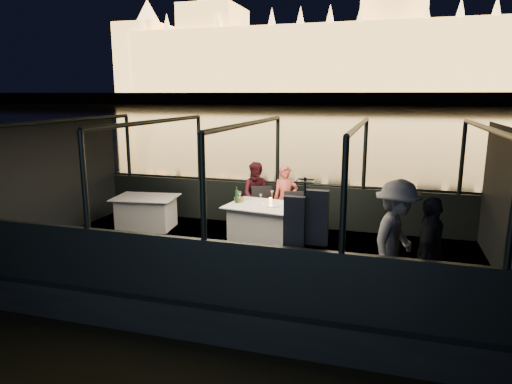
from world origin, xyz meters
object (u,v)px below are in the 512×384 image
(chair_port_left, at_px, (259,211))
(chair_port_right, at_px, (292,215))
(person_man_maroon, at_px, (257,194))
(dining_table_central, at_px, (267,225))
(person_woman_coral, at_px, (286,196))
(dining_table_aft, at_px, (146,210))
(passenger_dark, at_px, (430,246))
(wine_bottle, at_px, (237,195))
(coat_stand, at_px, (304,241))
(passenger_stripe, at_px, (396,240))

(chair_port_left, height_order, chair_port_right, chair_port_left)
(person_man_maroon, bearing_deg, dining_table_central, -74.21)
(dining_table_central, bearing_deg, chair_port_left, 116.49)
(chair_port_right, distance_m, person_woman_coral, 0.47)
(chair_port_right, bearing_deg, dining_table_central, -133.20)
(person_man_maroon, bearing_deg, dining_table_aft, -173.75)
(passenger_dark, bearing_deg, chair_port_right, -121.84)
(dining_table_aft, distance_m, passenger_dark, 5.89)
(passenger_dark, relative_size, wine_bottle, 4.94)
(chair_port_right, bearing_deg, passenger_dark, -59.29)
(dining_table_central, distance_m, dining_table_aft, 2.76)
(dining_table_central, xyz_separation_m, person_man_maroon, (-0.48, 0.99, 0.36))
(chair_port_left, bearing_deg, dining_table_central, -87.93)
(dining_table_central, bearing_deg, person_woman_coral, 80.83)
(chair_port_left, distance_m, chair_port_right, 0.73)
(dining_table_central, height_order, dining_table_aft, dining_table_central)
(chair_port_right, relative_size, person_man_maroon, 0.62)
(dining_table_central, bearing_deg, dining_table_aft, 172.96)
(passenger_dark, bearing_deg, person_woman_coral, -122.78)
(coat_stand, bearing_deg, wine_bottle, 126.83)
(passenger_stripe, bearing_deg, wine_bottle, 76.69)
(passenger_stripe, bearing_deg, person_woman_coral, 57.08)
(dining_table_aft, height_order, chair_port_right, chair_port_right)
(passenger_stripe, distance_m, passenger_dark, 0.44)
(coat_stand, distance_m, wine_bottle, 2.88)
(chair_port_right, bearing_deg, person_man_maroon, 141.37)
(passenger_dark, distance_m, wine_bottle, 3.81)
(dining_table_aft, relative_size, passenger_stripe, 0.76)
(passenger_stripe, xyz_separation_m, wine_bottle, (-2.88, 1.76, 0.06))
(dining_table_central, relative_size, person_woman_coral, 1.05)
(passenger_dark, bearing_deg, person_man_maroon, -117.51)
(chair_port_left, xyz_separation_m, wine_bottle, (-0.23, -0.72, 0.47))
(wine_bottle, bearing_deg, dining_table_central, -1.60)
(dining_table_aft, bearing_deg, chair_port_left, 9.59)
(dining_table_central, height_order, passenger_dark, passenger_dark)
(chair_port_right, xyz_separation_m, passenger_dark, (2.36, -2.47, 0.40))
(dining_table_central, distance_m, chair_port_right, 0.69)
(person_woman_coral, xyz_separation_m, passenger_dark, (2.56, -2.77, 0.10))
(person_man_maroon, height_order, passenger_stripe, passenger_stripe)
(chair_port_right, relative_size, coat_stand, 0.50)
(chair_port_left, xyz_separation_m, passenger_stripe, (2.65, -2.48, 0.40))
(chair_port_left, height_order, person_man_maroon, person_man_maroon)
(dining_table_central, bearing_deg, coat_stand, -63.81)
(dining_table_central, xyz_separation_m, passenger_stripe, (2.28, -1.74, 0.47))
(person_woman_coral, height_order, passenger_stripe, passenger_stripe)
(coat_stand, xyz_separation_m, wine_bottle, (-1.72, 2.30, 0.02))
(dining_table_aft, distance_m, chair_port_left, 2.40)
(coat_stand, height_order, wine_bottle, coat_stand)
(dining_table_aft, xyz_separation_m, person_woman_coral, (2.88, 0.56, 0.36))
(coat_stand, xyz_separation_m, person_man_maroon, (-1.60, 3.28, -0.15))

